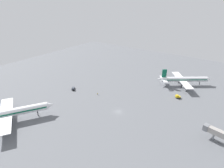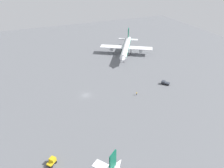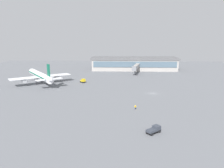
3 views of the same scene
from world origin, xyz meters
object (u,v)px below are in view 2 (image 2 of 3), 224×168
at_px(airplane_at_gate, 126,47).
at_px(ground_crew_worker, 137,94).
at_px(baggage_tug, 52,161).
at_px(pushback_tractor, 165,83).

relative_size(airplane_at_gate, ground_crew_worker, 25.78).
bearing_deg(airplane_at_gate, ground_crew_worker, 11.26).
xyz_separation_m(baggage_tug, pushback_tractor, (-31.89, 67.93, -0.19)).
height_order(pushback_tractor, ground_crew_worker, pushback_tractor).
relative_size(airplane_at_gate, pushback_tractor, 9.40).
distance_m(airplane_at_gate, pushback_tractor, 49.36).
distance_m(airplane_at_gate, ground_crew_worker, 56.68).
height_order(baggage_tug, ground_crew_worker, baggage_tug).
bearing_deg(airplane_at_gate, baggage_tug, -8.34).
xyz_separation_m(airplane_at_gate, ground_crew_worker, (53.08, -19.35, -4.48)).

